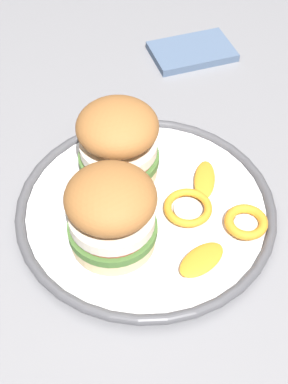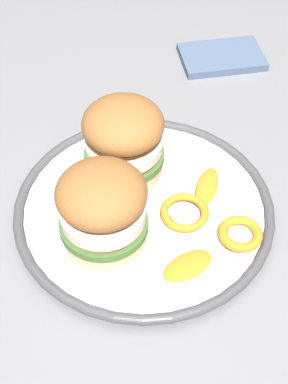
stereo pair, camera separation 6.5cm
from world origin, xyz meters
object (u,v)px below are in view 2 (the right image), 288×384
Objects in this scene: dinner_plate at (144,209)px; sandwich_half_right at (124,139)px; sandwich_half_left at (102,208)px; dining_table at (147,311)px.

dinner_plate is 2.68× the size of sandwich_half_right.
sandwich_half_left is at bearing -178.88° from sandwich_half_right.
sandwich_half_left is (-0.06, 0.03, 0.06)m from dinner_plate.
sandwich_half_left is at bearing 66.55° from dining_table.
sandwich_half_left is (0.02, 0.06, 0.16)m from dining_table.
sandwich_half_right is (0.13, 0.06, 0.16)m from dining_table.
sandwich_half_left reaches higher than dinner_plate.
sandwich_half_right is (0.11, 0.00, 0.00)m from sandwich_half_left.
dinner_plate is 0.09m from sandwich_half_left.
dining_table is 0.17m from sandwich_half_left.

